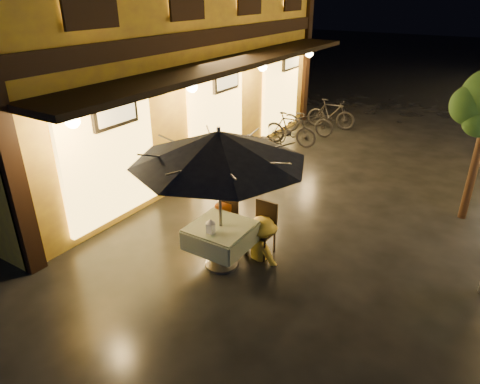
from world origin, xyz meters
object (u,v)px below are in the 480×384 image
Objects in this scene: cafe_table at (221,236)px; patio_umbrella at (219,147)px; person_orange at (220,204)px; person_yellow at (262,219)px; table_lantern at (211,225)px; bicycle_0 at (232,163)px.

cafe_table is 0.36× the size of patio_umbrella.
person_yellow is at bearing 163.97° from person_orange.
patio_umbrella reaches higher than person_yellow.
table_lantern is at bearing -90.00° from patio_umbrella.
bicycle_0 reaches higher than cafe_table.
bicycle_0 is at bearing 120.18° from patio_umbrella.
person_orange is 0.93× the size of bicycle_0.
patio_umbrella is at bearing 108.07° from person_orange.
patio_umbrella reaches higher than bicycle_0.
person_orange reaches higher than table_lantern.
table_lantern is at bearing 74.47° from person_yellow.
patio_umbrella is 1.26m from table_lantern.
patio_umbrella reaches higher than person_orange.
person_orange reaches higher than cafe_table.
table_lantern is 0.17× the size of person_yellow.
person_yellow is (0.45, 0.87, -0.16)m from table_lantern.
cafe_table is 0.60× the size of person_orange.
patio_umbrella is at bearing 64.75° from person_yellow.
bicycle_0 is (-1.82, 3.13, -1.69)m from patio_umbrella.
person_yellow is 3.41m from bicycle_0.
person_yellow is at bearing 53.11° from patio_umbrella.
patio_umbrella is at bearing 90.00° from table_lantern.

